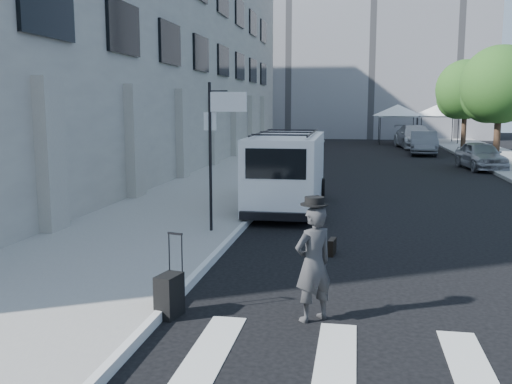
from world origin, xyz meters
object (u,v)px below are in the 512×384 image
at_px(briefcase, 332,247).
at_px(parked_car_b, 423,143).
at_px(businessman, 313,264).
at_px(suitcase, 169,295).
at_px(cargo_van, 287,171).
at_px(parked_car_c, 415,137).
at_px(parked_car_a, 481,155).

height_order(briefcase, parked_car_b, parked_car_b).
bearing_deg(businessman, parked_car_b, -140.23).
distance_m(suitcase, cargo_van, 9.33).
height_order(suitcase, parked_car_b, parked_car_b).
bearing_deg(cargo_van, parked_car_c, 75.88).
height_order(briefcase, cargo_van, cargo_van).
bearing_deg(parked_car_b, cargo_van, -102.50).
bearing_deg(businessman, cargo_van, -121.85).
bearing_deg(parked_car_a, suitcase, -119.06).
bearing_deg(suitcase, parked_car_a, 80.92).
relative_size(suitcase, parked_car_a, 0.30).
relative_size(parked_car_a, parked_car_b, 0.90).
bearing_deg(suitcase, businessman, 18.79).
bearing_deg(suitcase, cargo_van, 98.94).
height_order(cargo_van, parked_car_c, cargo_van).
bearing_deg(parked_car_c, briefcase, -105.10).
distance_m(suitcase, parked_car_a, 23.24).
relative_size(briefcase, cargo_van, 0.07).
xyz_separation_m(suitcase, parked_car_a, (8.70, 21.54, 0.36)).
bearing_deg(suitcase, parked_car_b, 89.92).
bearing_deg(parked_car_c, parked_car_b, -96.66).
xyz_separation_m(businessman, parked_car_c, (4.79, 35.25, -0.02)).
bearing_deg(parked_car_a, briefcase, -117.31).
distance_m(suitcase, parked_car_b, 30.69).
relative_size(briefcase, parked_car_b, 0.10).
distance_m(businessman, cargo_van, 9.18).
height_order(businessman, cargo_van, cargo_van).
xyz_separation_m(businessman, briefcase, (0.12, 3.78, -0.69)).
distance_m(businessman, parked_car_b, 30.07).
height_order(suitcase, cargo_van, cargo_van).
bearing_deg(cargo_van, businessman, -81.47).
xyz_separation_m(cargo_van, parked_car_b, (6.26, 20.64, -0.42)).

